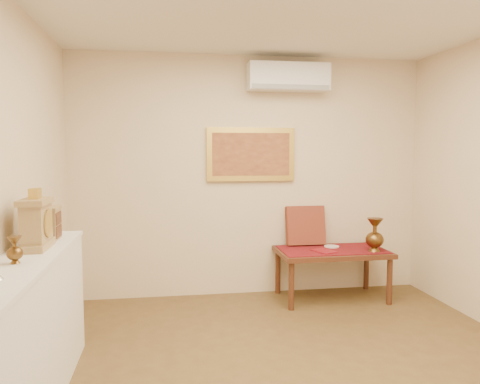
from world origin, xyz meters
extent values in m
cube|color=beige|center=(0.00, 2.25, 1.35)|extent=(4.00, 0.02, 2.70)
cube|color=maroon|center=(0.85, 1.88, 0.55)|extent=(1.14, 0.59, 0.01)
cylinder|color=silver|center=(0.89, 2.00, 0.56)|extent=(0.17, 0.17, 0.01)
cube|color=maroon|center=(0.72, 1.77, 0.56)|extent=(0.26, 0.30, 0.01)
cube|color=#5D1219|center=(0.63, 2.17, 0.78)|extent=(0.45, 0.19, 0.46)
cube|color=white|center=(-1.82, 0.00, 0.47)|extent=(0.35, 2.00, 0.95)
cube|color=white|center=(-1.82, 0.00, 0.96)|extent=(0.37, 2.02, 0.03)
cube|color=tan|center=(-1.82, 0.31, 1.00)|extent=(0.16, 0.36, 0.05)
cube|color=tan|center=(-1.82, 0.31, 1.16)|extent=(0.14, 0.30, 0.25)
cylinder|color=beige|center=(-1.74, 0.31, 1.16)|extent=(0.01, 0.17, 0.17)
cylinder|color=gold|center=(-1.74, 0.31, 1.16)|extent=(0.01, 0.19, 0.19)
cube|color=tan|center=(-1.82, 0.31, 1.30)|extent=(0.17, 0.34, 0.04)
cube|color=gold|center=(-1.82, 0.31, 1.35)|extent=(0.06, 0.11, 0.07)
cube|color=tan|center=(-1.82, 0.65, 1.09)|extent=(0.15, 0.20, 0.22)
cube|color=#522918|center=(-1.75, 0.65, 1.04)|extent=(0.01, 0.17, 0.09)
cube|color=#522918|center=(-1.75, 0.65, 1.14)|extent=(0.01, 0.17, 0.09)
cube|color=tan|center=(-1.82, 0.65, 1.21)|extent=(0.16, 0.21, 0.02)
cube|color=#522918|center=(0.85, 1.88, 0.53)|extent=(1.20, 0.70, 0.05)
cylinder|color=#522918|center=(0.31, 1.59, 0.25)|extent=(0.06, 0.06, 0.50)
cylinder|color=#522918|center=(1.39, 1.59, 0.25)|extent=(0.06, 0.06, 0.50)
cylinder|color=#522918|center=(0.31, 2.17, 0.25)|extent=(0.06, 0.06, 0.50)
cylinder|color=#522918|center=(1.39, 2.17, 0.25)|extent=(0.06, 0.06, 0.50)
cube|color=gold|center=(0.00, 2.23, 1.60)|extent=(1.00, 0.05, 0.60)
cube|color=#A46239|center=(0.00, 2.20, 1.60)|extent=(0.88, 0.01, 0.48)
cube|color=white|center=(0.40, 2.12, 2.45)|extent=(0.90, 0.24, 0.30)
cube|color=gray|center=(0.40, 2.00, 2.33)|extent=(0.86, 0.02, 0.05)
camera|label=1|loc=(-0.96, -2.97, 1.64)|focal=35.00mm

